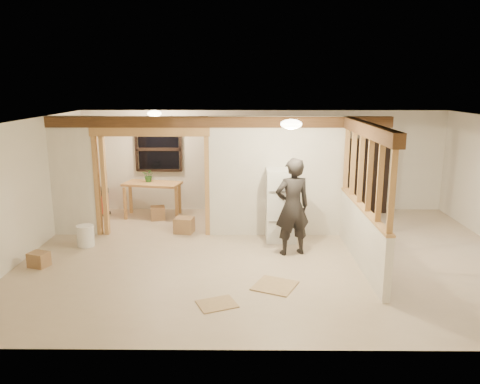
{
  "coord_description": "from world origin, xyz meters",
  "views": [
    {
      "loc": [
        -0.49,
        -8.31,
        3.14
      ],
      "look_at": [
        -0.56,
        0.4,
        1.11
      ],
      "focal_mm": 35.0,
      "sensor_mm": 36.0,
      "label": 1
    }
  ],
  "objects_px": {
    "work_table": "(153,199)",
    "refrigerator": "(281,205)",
    "bookshelf": "(368,176)",
    "woman": "(292,207)",
    "shop_vac": "(99,201)"
  },
  "relations": [
    {
      "from": "work_table",
      "to": "bookshelf",
      "type": "height_order",
      "value": "bookshelf"
    },
    {
      "from": "woman",
      "to": "work_table",
      "type": "height_order",
      "value": "woman"
    },
    {
      "from": "woman",
      "to": "shop_vac",
      "type": "bearing_deg",
      "value": -46.93
    },
    {
      "from": "bookshelf",
      "to": "woman",
      "type": "bearing_deg",
      "value": -126.03
    },
    {
      "from": "refrigerator",
      "to": "bookshelf",
      "type": "height_order",
      "value": "bookshelf"
    },
    {
      "from": "work_table",
      "to": "bookshelf",
      "type": "relative_size",
      "value": 0.72
    },
    {
      "from": "woman",
      "to": "shop_vac",
      "type": "distance_m",
      "value": 5.2
    },
    {
      "from": "work_table",
      "to": "shop_vac",
      "type": "height_order",
      "value": "work_table"
    },
    {
      "from": "woman",
      "to": "refrigerator",
      "type": "bearing_deg",
      "value": -95.99
    },
    {
      "from": "work_table",
      "to": "refrigerator",
      "type": "bearing_deg",
      "value": -18.49
    },
    {
      "from": "shop_vac",
      "to": "bookshelf",
      "type": "distance_m",
      "value": 6.63
    },
    {
      "from": "woman",
      "to": "bookshelf",
      "type": "distance_m",
      "value": 3.69
    },
    {
      "from": "work_table",
      "to": "shop_vac",
      "type": "xyz_separation_m",
      "value": [
        -1.34,
        0.12,
        -0.08
      ]
    },
    {
      "from": "refrigerator",
      "to": "work_table",
      "type": "xyz_separation_m",
      "value": [
        -2.95,
        1.73,
        -0.32
      ]
    },
    {
      "from": "refrigerator",
      "to": "woman",
      "type": "relative_size",
      "value": 0.8
    }
  ]
}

